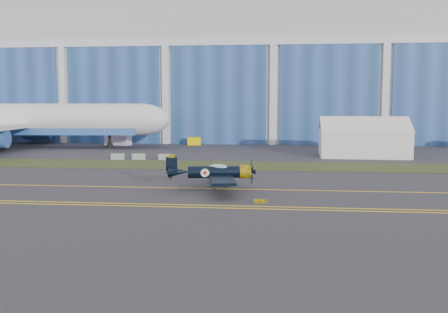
# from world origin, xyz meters

# --- Properties ---
(ground) EXTENTS (260.00, 260.00, 0.00)m
(ground) POSITION_xyz_m (0.00, 0.00, 0.00)
(ground) COLOR #35333A
(ground) RESTS_ON ground
(grass_median) EXTENTS (260.00, 10.00, 0.02)m
(grass_median) POSITION_xyz_m (0.00, 14.00, 0.02)
(grass_median) COLOR #475128
(grass_median) RESTS_ON ground
(hangar) EXTENTS (220.00, 45.70, 30.00)m
(hangar) POSITION_xyz_m (0.00, 71.79, 14.96)
(hangar) COLOR silver
(hangar) RESTS_ON ground
(taxiway_centreline) EXTENTS (200.00, 0.20, 0.02)m
(taxiway_centreline) POSITION_xyz_m (0.00, -5.00, 0.01)
(taxiway_centreline) COLOR yellow
(taxiway_centreline) RESTS_ON ground
(edge_line_near) EXTENTS (80.00, 0.20, 0.02)m
(edge_line_near) POSITION_xyz_m (0.00, -14.50, 0.01)
(edge_line_near) COLOR yellow
(edge_line_near) RESTS_ON ground
(edge_line_far) EXTENTS (80.00, 0.20, 0.02)m
(edge_line_far) POSITION_xyz_m (0.00, -13.50, 0.01)
(edge_line_far) COLOR yellow
(edge_line_far) RESTS_ON ground
(guard_board_right) EXTENTS (1.20, 0.15, 0.35)m
(guard_board_right) POSITION_xyz_m (22.00, -12.00, 0.17)
(guard_board_right) COLOR yellow
(guard_board_right) RESTS_ON ground
(warbird) EXTENTS (11.96, 13.62, 3.57)m
(warbird) POSITION_xyz_m (17.12, -5.74, 1.82)
(warbird) COLOR black
(warbird) RESTS_ON ground
(jetliner) EXTENTS (72.53, 63.02, 23.79)m
(jetliner) POSITION_xyz_m (-27.46, 37.49, 11.89)
(jetliner) COLOR silver
(jetliner) RESTS_ON ground
(tent) EXTENTS (14.11, 10.51, 6.43)m
(tent) POSITION_xyz_m (36.85, 28.67, 3.22)
(tent) COLOR white
(tent) RESTS_ON ground
(shipping_container) EXTENTS (5.69, 3.71, 2.29)m
(shipping_container) POSITION_xyz_m (-9.03, 45.22, 1.15)
(shipping_container) COLOR silver
(shipping_container) RESTS_ON ground
(tug) EXTENTS (2.99, 2.24, 1.56)m
(tug) POSITION_xyz_m (6.23, 46.79, 0.78)
(tug) COLOR #FFD400
(tug) RESTS_ON ground
(barrier_a) EXTENTS (2.07, 0.91, 0.90)m
(barrier_a) POSITION_xyz_m (-0.91, 19.64, 0.45)
(barrier_a) COLOR #91A08B
(barrier_a) RESTS_ON ground
(barrier_b) EXTENTS (2.06, 0.86, 0.90)m
(barrier_b) POSITION_xyz_m (2.25, 19.97, 0.45)
(barrier_b) COLOR #899F90
(barrier_b) RESTS_ON ground
(barrier_c) EXTENTS (2.05, 0.80, 0.90)m
(barrier_c) POSITION_xyz_m (6.32, 19.97, 0.45)
(barrier_c) COLOR gray
(barrier_c) RESTS_ON ground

